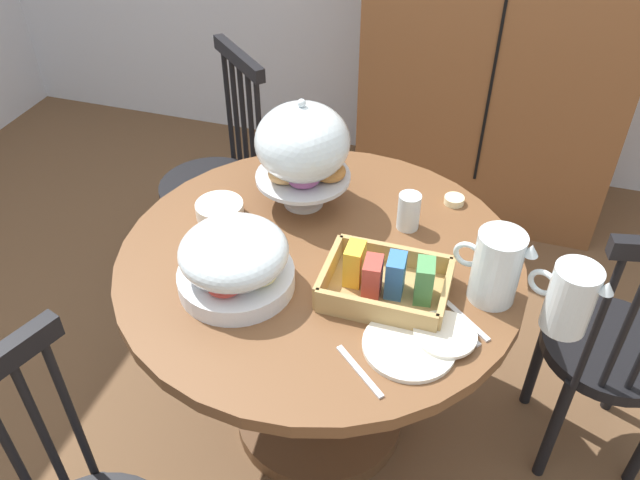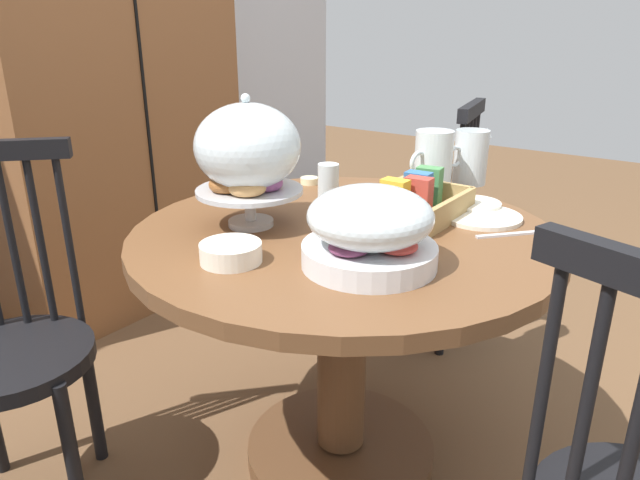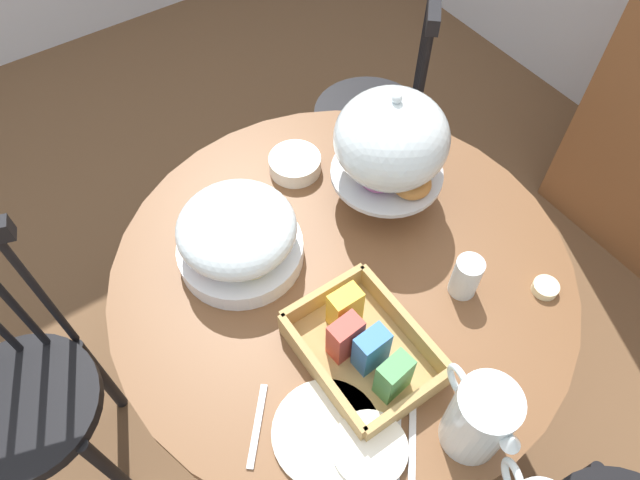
% 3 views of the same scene
% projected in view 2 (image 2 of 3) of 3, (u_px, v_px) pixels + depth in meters
% --- Properties ---
extents(ground_plane, '(10.00, 10.00, 0.00)m').
position_uv_depth(ground_plane, '(342.00, 455.00, 1.78)').
color(ground_plane, brown).
extents(wooden_armoire, '(1.18, 0.60, 1.96)m').
position_uv_depth(wooden_armoire, '(103.00, 88.00, 2.51)').
color(wooden_armoire, brown).
rests_on(wooden_armoire, ground_plane).
extents(dining_table, '(1.11, 1.11, 0.74)m').
position_uv_depth(dining_table, '(341.00, 309.00, 1.59)').
color(dining_table, brown).
rests_on(dining_table, ground_plane).
extents(windsor_chair_near_window, '(0.47, 0.47, 0.97)m').
position_uv_depth(windsor_chair_near_window, '(15.00, 353.00, 1.48)').
color(windsor_chair_near_window, black).
rests_on(windsor_chair_near_window, ground_plane).
extents(windsor_chair_facing_door, '(0.41, 0.41, 0.97)m').
position_uv_depth(windsor_chair_facing_door, '(427.00, 233.00, 2.33)').
color(windsor_chair_facing_door, black).
rests_on(windsor_chair_facing_door, ground_plane).
extents(pastry_stand_with_dome, '(0.28, 0.28, 0.34)m').
position_uv_depth(pastry_stand_with_dome, '(248.00, 153.00, 1.47)').
color(pastry_stand_with_dome, silver).
rests_on(pastry_stand_with_dome, dining_table).
extents(fruit_platter_covered, '(0.30, 0.30, 0.18)m').
position_uv_depth(fruit_platter_covered, '(370.00, 229.00, 1.25)').
color(fruit_platter_covered, silver).
rests_on(fruit_platter_covered, dining_table).
extents(orange_juice_pitcher, '(0.19, 0.11, 0.18)m').
position_uv_depth(orange_juice_pitcher, '(470.00, 159.00, 1.92)').
color(orange_juice_pitcher, silver).
rests_on(orange_juice_pitcher, dining_table).
extents(milk_pitcher, '(0.20, 0.12, 0.20)m').
position_uv_depth(milk_pitcher, '(433.00, 165.00, 1.81)').
color(milk_pitcher, silver).
rests_on(milk_pitcher, dining_table).
extents(cereal_basket, '(0.32, 0.24, 0.12)m').
position_uv_depth(cereal_basket, '(414.00, 203.00, 1.59)').
color(cereal_basket, tan).
rests_on(cereal_basket, dining_table).
extents(china_plate_large, '(0.22, 0.22, 0.01)m').
position_uv_depth(china_plate_large, '(481.00, 217.00, 1.59)').
color(china_plate_large, white).
rests_on(china_plate_large, dining_table).
extents(china_plate_small, '(0.15, 0.15, 0.01)m').
position_uv_depth(china_plate_small, '(475.00, 203.00, 1.67)').
color(china_plate_small, white).
rests_on(china_plate_small, china_plate_large).
extents(cereal_bowl, '(0.14, 0.14, 0.04)m').
position_uv_depth(cereal_bowl, '(231.00, 253.00, 1.29)').
color(cereal_bowl, white).
rests_on(cereal_bowl, dining_table).
extents(drinking_glass, '(0.06, 0.06, 0.11)m').
position_uv_depth(drinking_glass, '(328.00, 182.00, 1.75)').
color(drinking_glass, silver).
rests_on(drinking_glass, dining_table).
extents(butter_dish, '(0.06, 0.06, 0.02)m').
position_uv_depth(butter_dish, '(309.00, 181.00, 1.94)').
color(butter_dish, beige).
rests_on(butter_dish, dining_table).
extents(table_knife, '(0.14, 0.12, 0.01)m').
position_uv_depth(table_knife, '(459.00, 203.00, 1.72)').
color(table_knife, silver).
rests_on(table_knife, dining_table).
extents(dinner_fork, '(0.14, 0.12, 0.01)m').
position_uv_depth(dinner_fork, '(454.00, 201.00, 1.75)').
color(dinner_fork, silver).
rests_on(dinner_fork, dining_table).
extents(soup_spoon, '(0.14, 0.12, 0.01)m').
position_uv_depth(soup_spoon, '(507.00, 235.00, 1.46)').
color(soup_spoon, silver).
rests_on(soup_spoon, dining_table).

